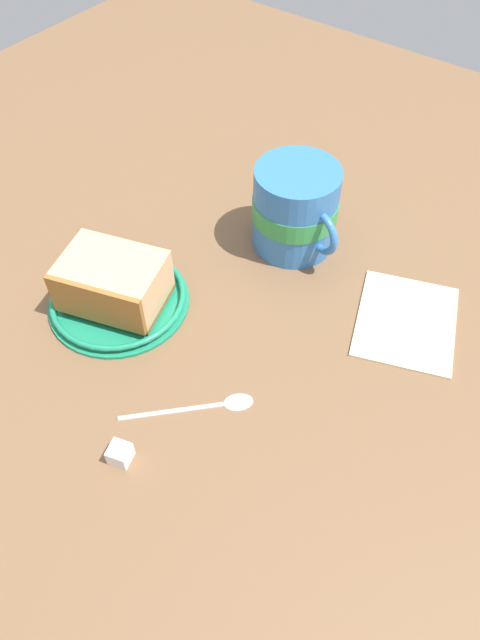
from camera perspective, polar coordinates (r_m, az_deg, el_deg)
ground_plane at (r=65.24cm, az=-2.09°, el=-0.88°), size 138.21×138.21×2.78cm
small_plate at (r=66.66cm, az=-11.76°, el=2.02°), size 15.71×15.71×1.46cm
cake_slice at (r=64.34cm, az=-12.29°, el=3.61°), size 12.59×10.78×5.74cm
tea_mug at (r=69.56cm, az=5.46°, el=10.85°), size 12.40×10.10×10.47cm
teaspoon at (r=57.70cm, az=-2.48°, el=-8.16°), size 10.18×10.37×0.80cm
folded_napkin at (r=66.34cm, az=15.94°, el=-0.04°), size 14.23×15.58×0.60cm
sugar_cube at (r=55.46cm, az=-11.63°, el=-12.69°), size 2.39×2.39×1.93cm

